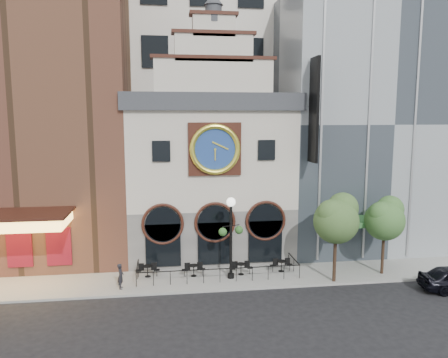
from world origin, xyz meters
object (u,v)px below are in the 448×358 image
bistro_1 (194,269)px  tree_left (337,217)px  bistro_2 (241,268)px  bistro_3 (281,265)px  bistro_0 (148,270)px  pedestrian (121,276)px  tree_right (385,217)px  lamppost (231,229)px

bistro_1 → tree_left: 10.00m
bistro_2 → bistro_3: size_ratio=1.00×
bistro_0 → pedestrian: size_ratio=0.99×
tree_right → lamppost: bearing=177.1°
pedestrian → bistro_0: bearing=-42.7°
bistro_3 → tree_right: 7.67m
bistro_1 → bistro_0: bearing=174.6°
bistro_2 → bistro_1: bearing=177.3°
bistro_1 → bistro_3: same height
lamppost → tree_left: size_ratio=0.94×
tree_right → bistro_2: bearing=173.8°
bistro_0 → bistro_1: size_ratio=1.00×
bistro_0 → tree_right: tree_right is taller
bistro_0 → pedestrian: bearing=-131.4°
tree_left → bistro_0: bearing=168.8°
bistro_1 → bistro_2: size_ratio=1.00×
bistro_2 → bistro_3: 2.86m
bistro_1 → tree_right: tree_right is taller
tree_left → bistro_1: bearing=166.9°
bistro_0 → tree_right: (15.84, -1.48, 3.43)m
bistro_0 → lamppost: 6.25m
pedestrian → tree_right: (17.43, 0.32, 3.09)m
bistro_0 → tree_left: 12.87m
bistro_1 → tree_left: tree_left is taller
bistro_1 → bistro_2: 3.19m
bistro_3 → tree_left: size_ratio=0.27×
bistro_2 → tree_left: (5.83, -1.95, 3.77)m
bistro_3 → lamppost: lamppost is taller
bistro_0 → bistro_1: 3.06m
pedestrian → lamppost: lamppost is taller
lamppost → tree_right: 10.41m
bistro_0 → bistro_2: (6.24, -0.44, 0.00)m
bistro_2 → tree_left: tree_left is taller
bistro_3 → bistro_2: bearing=-176.1°
bistro_2 → bistro_3: same height
bistro_1 → bistro_3: bearing=0.4°
lamppost → pedestrian: bearing=169.5°
bistro_2 → tree_right: 10.26m
pedestrian → bistro_3: bearing=-83.0°
bistro_1 → pedestrian: size_ratio=0.99×
bistro_0 → bistro_2: 6.25m
bistro_1 → tree_right: (12.80, -1.19, 3.43)m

